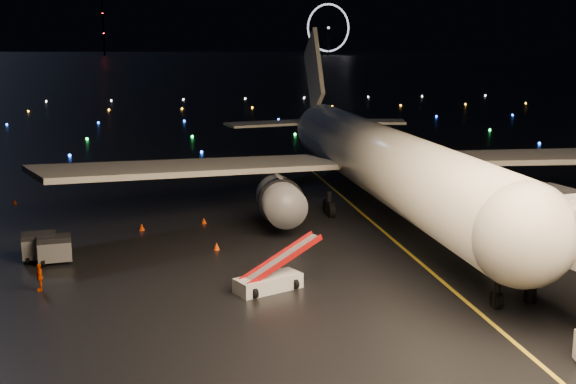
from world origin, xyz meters
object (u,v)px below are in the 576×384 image
airliner (371,119)px  crew_c (40,277)px  baggage_cart_2 (40,247)px  baggage_cart_0 (55,250)px  belt_loader (268,267)px

airliner → crew_c: airliner is taller
crew_c → baggage_cart_2: 6.36m
crew_c → baggage_cart_0: 5.45m
airliner → belt_loader: 23.29m
airliner → crew_c: 30.83m
airliner → baggage_cart_2: bearing=-158.3°
airliner → baggage_cart_0: (-24.72, -11.39, -6.98)m
baggage_cart_0 → baggage_cart_2: size_ratio=0.98×
belt_loader → baggage_cart_2: size_ratio=2.66×
crew_c → airliner: bearing=117.9°
baggage_cart_0 → baggage_cart_2: (-1.09, 0.83, 0.02)m
belt_loader → baggage_cart_2: bearing=124.5°
belt_loader → baggage_cart_0: (-13.06, 7.70, -0.50)m
crew_c → baggage_cart_0: size_ratio=0.78×
belt_loader → airliner: bearing=34.2°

